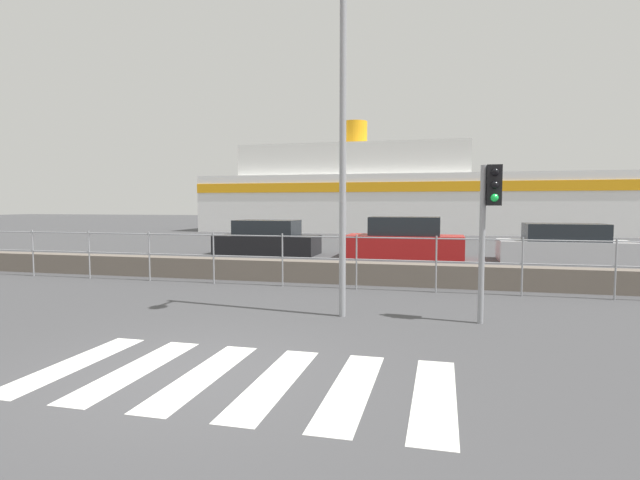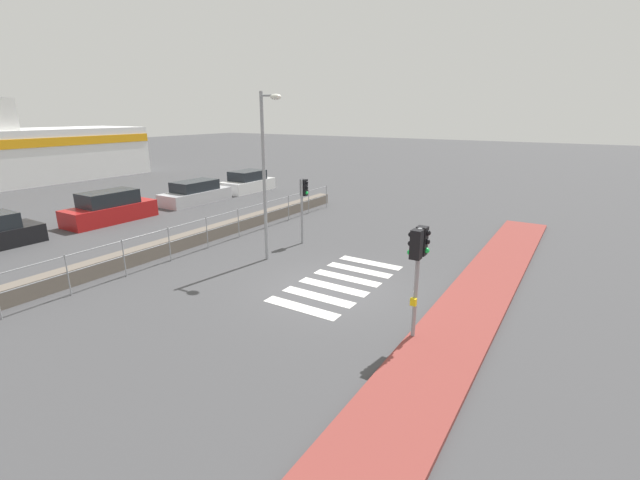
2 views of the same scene
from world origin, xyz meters
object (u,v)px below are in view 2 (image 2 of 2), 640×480
Objects in this scene: streetlamp at (267,160)px; parked_car_red at (110,209)px; traffic_light_far at (303,197)px; traffic_light_near at (418,254)px; parked_car_white at (248,182)px; parked_car_silver at (195,193)px.

parked_car_red is (0.35, 10.59, -3.05)m from streetlamp.
traffic_light_far is at bearing 3.94° from streetlamp.
parked_car_white is (13.58, 17.25, -1.59)m from traffic_light_near.
traffic_light_near is 0.47× the size of streetlamp.
parked_car_red is (3.16, 17.25, -1.54)m from traffic_light_near.
parked_car_red is 10.42m from parked_car_white.
parked_car_silver is (5.63, 0.00, -0.09)m from parked_car_red.
traffic_light_far reaches higher than parked_car_silver.
parked_car_white is at bearing -0.00° from parked_car_silver.
parked_car_red is (-2.17, 10.41, -1.32)m from traffic_light_far.
streetlamp reaches higher than traffic_light_far.
traffic_light_far is at bearing -108.36° from parked_car_silver.
parked_car_silver is 4.79m from parked_car_white.
streetlamp is at bearing -176.06° from traffic_light_far.
streetlamp reaches higher than parked_car_silver.
parked_car_silver is at bearing 63.01° from traffic_light_near.
traffic_light_near is 7.39m from streetlamp.
traffic_light_far reaches higher than parked_car_red.
parked_car_white is (4.79, -0.00, 0.04)m from parked_car_silver.
parked_car_silver is 1.14× the size of parked_car_white.
parked_car_white reaches higher than parked_car_silver.
streetlamp is at bearing -119.43° from parked_car_silver.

